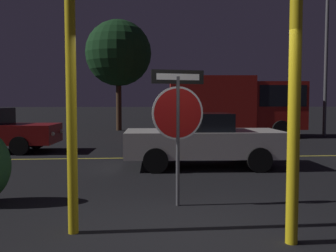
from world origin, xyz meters
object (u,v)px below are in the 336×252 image
(yellow_pole_right, at_px, (294,106))
(stop_sign, at_px, (178,112))
(delivery_truck, at_px, (238,103))
(tree_0, at_px, (118,53))
(yellow_pole_left, at_px, (71,100))
(street_lamp, at_px, (327,27))
(passing_car_2, at_px, (202,140))

(yellow_pole_right, bearing_deg, stop_sign, 124.41)
(stop_sign, distance_m, yellow_pole_right, 2.09)
(delivery_truck, relative_size, tree_0, 1.00)
(yellow_pole_left, distance_m, tree_0, 17.74)
(street_lamp, bearing_deg, stop_sign, -125.88)
(passing_car_2, bearing_deg, stop_sign, -13.55)
(passing_car_2, xyz_separation_m, street_lamp, (7.40, 8.03, 4.57))
(stop_sign, bearing_deg, passing_car_2, 62.90)
(yellow_pole_left, relative_size, passing_car_2, 0.82)
(yellow_pole_left, xyz_separation_m, street_lamp, (9.88, 12.80, 3.57))
(tree_0, bearing_deg, passing_car_2, -77.55)
(delivery_truck, distance_m, street_lamp, 5.60)
(yellow_pole_left, height_order, street_lamp, street_lamp)
(stop_sign, relative_size, passing_car_2, 0.53)
(passing_car_2, relative_size, delivery_truck, 0.64)
(stop_sign, height_order, street_lamp, street_lamp)
(delivery_truck, bearing_deg, yellow_pole_left, -19.62)
(passing_car_2, distance_m, street_lamp, 11.83)
(stop_sign, bearing_deg, tree_0, 84.89)
(stop_sign, relative_size, delivery_truck, 0.34)
(yellow_pole_right, xyz_separation_m, passing_car_2, (-0.16, 5.33, -0.92))
(tree_0, bearing_deg, stop_sign, -83.73)
(stop_sign, bearing_deg, delivery_truck, 59.22)
(yellow_pole_left, bearing_deg, stop_sign, 38.49)
(passing_car_2, bearing_deg, tree_0, -165.39)
(yellow_pole_right, relative_size, passing_car_2, 0.79)
(yellow_pole_left, relative_size, delivery_truck, 0.53)
(yellow_pole_right, height_order, tree_0, tree_0)
(passing_car_2, bearing_deg, yellow_pole_right, 3.91)
(yellow_pole_left, xyz_separation_m, yellow_pole_right, (2.64, -0.56, -0.07))
(yellow_pole_right, xyz_separation_m, tree_0, (-2.97, 18.07, 2.90))
(stop_sign, height_order, delivery_truck, delivery_truck)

